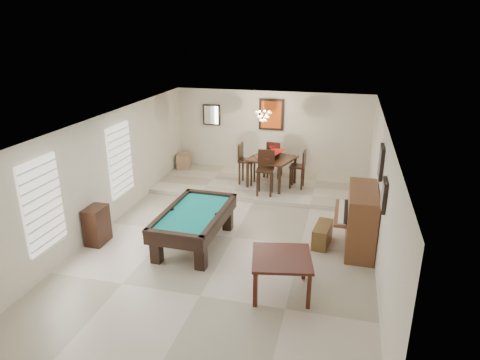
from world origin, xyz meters
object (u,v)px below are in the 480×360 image
at_px(square_table, 281,274).
at_px(upright_piano, 354,219).
at_px(dining_chair_north, 275,159).
at_px(chandelier, 263,112).
at_px(pool_table, 195,228).
at_px(dining_chair_east, 297,169).
at_px(corner_bench, 184,161).
at_px(dining_chair_west, 247,164).
at_px(dining_table, 272,169).
at_px(dining_chair_south, 265,173).
at_px(flower_vase, 272,149).
at_px(apothecary_chest, 97,225).
at_px(piano_bench, 322,234).

bearing_deg(square_table, upright_piano, 59.00).
height_order(dining_chair_north, chandelier, chandelier).
bearing_deg(pool_table, dining_chair_east, 66.04).
distance_m(upright_piano, corner_bench, 6.53).
distance_m(dining_chair_west, chandelier, 1.55).
bearing_deg(dining_table, upright_piano, -52.42).
relative_size(dining_chair_south, dining_chair_east, 1.11).
bearing_deg(corner_bench, chandelier, -17.41).
bearing_deg(flower_vase, dining_chair_south, -93.74).
relative_size(apothecary_chest, dining_chair_east, 0.76).
distance_m(dining_table, dining_chair_north, 0.75).
height_order(dining_chair_south, dining_chair_east, dining_chair_south).
height_order(apothecary_chest, chandelier, chandelier).
bearing_deg(dining_chair_east, flower_vase, -86.60).
bearing_deg(dining_table, dining_chair_south, -93.74).
height_order(pool_table, dining_chair_north, dining_chair_north).
bearing_deg(upright_piano, pool_table, -167.67).
bearing_deg(flower_vase, dining_chair_east, 0.60).
relative_size(pool_table, upright_piano, 1.43).
bearing_deg(dining_chair_west, piano_bench, -138.95).
distance_m(dining_chair_south, dining_chair_north, 1.48).
relative_size(dining_table, dining_chair_south, 0.96).
bearing_deg(piano_bench, dining_chair_south, 127.27).
bearing_deg(dining_chair_south, dining_chair_west, 128.78).
bearing_deg(apothecary_chest, dining_chair_east, 47.28).
height_order(dining_chair_south, chandelier, chandelier).
bearing_deg(chandelier, dining_chair_south, -73.52).
xyz_separation_m(dining_chair_south, dining_chair_east, (0.77, 0.74, -0.06)).
relative_size(square_table, dining_chair_south, 0.85).
xyz_separation_m(dining_chair_west, corner_bench, (-2.30, 0.91, -0.36)).
height_order(dining_chair_south, dining_chair_north, dining_chair_south).
relative_size(pool_table, dining_chair_east, 2.08).
height_order(upright_piano, corner_bench, upright_piano).
bearing_deg(piano_bench, dining_chair_north, 114.49).
bearing_deg(dining_table, dining_chair_north, 93.01).
relative_size(upright_piano, dining_table, 1.36).
xyz_separation_m(square_table, dining_chair_north, (-1.10, 5.67, 0.33)).
height_order(dining_chair_north, dining_chair_east, dining_chair_north).
bearing_deg(dining_chair_east, dining_chair_north, -131.01).
height_order(square_table, dining_chair_north, dining_chair_north).
bearing_deg(dining_chair_west, chandelier, -80.59).
relative_size(upright_piano, dining_chair_north, 1.40).
height_order(square_table, corner_bench, square_table).
xyz_separation_m(dining_table, dining_chair_west, (-0.71, -0.01, 0.11)).
relative_size(dining_chair_east, corner_bench, 2.13).
bearing_deg(piano_bench, chandelier, 122.64).
xyz_separation_m(square_table, flower_vase, (-1.07, 4.93, 0.84)).
height_order(pool_table, flower_vase, flower_vase).
distance_m(pool_table, apothecary_chest, 2.11).
bearing_deg(chandelier, dining_chair_north, 70.98).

